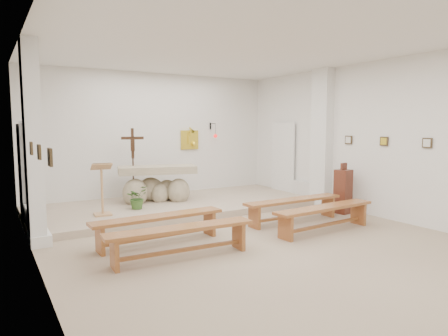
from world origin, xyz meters
TOP-DOWN VIEW (x-y plane):
  - ground at (0.00, 0.00)m, footprint 7.00×10.00m
  - wall_left at (-3.49, 0.00)m, footprint 0.02×10.00m
  - wall_right at (3.49, 0.00)m, footprint 0.02×10.00m
  - wall_back at (0.00, 4.99)m, footprint 7.00×0.02m
  - ceiling at (0.00, 0.00)m, footprint 7.00×10.00m
  - sanctuary_platform at (0.00, 3.50)m, footprint 6.98×3.00m
  - pilaster_left at (-3.37, 2.00)m, footprint 0.26×0.55m
  - pilaster_right at (3.37, 2.00)m, footprint 0.26×0.55m
  - gold_wall_relief at (1.05, 4.96)m, footprint 0.55×0.04m
  - sanctuary_lamp at (1.75, 4.71)m, footprint 0.11×0.36m
  - station_frame_left_front at (-3.47, -0.80)m, footprint 0.03×0.20m
  - station_frame_left_mid at (-3.47, 0.20)m, footprint 0.03×0.20m
  - station_frame_left_rear at (-3.47, 1.20)m, footprint 0.03×0.20m
  - station_frame_right_front at (3.47, -0.80)m, footprint 0.03×0.20m
  - station_frame_right_mid at (3.47, 0.20)m, footprint 0.03×0.20m
  - station_frame_right_rear at (3.47, 1.20)m, footprint 0.03×0.20m
  - radiator_left at (-3.43, 2.70)m, footprint 0.10×0.85m
  - radiator_right at (3.43, 2.70)m, footprint 0.10×0.85m
  - altar at (-0.40, 3.93)m, footprint 2.04×1.20m
  - lectern at (-1.98, 3.02)m, footprint 0.45×0.39m
  - crucifix_stand at (-0.87, 4.30)m, footprint 0.55×0.24m
  - potted_plant at (-1.13, 3.29)m, footprint 0.63×0.61m
  - donation_pedestal at (3.10, 0.99)m, footprint 0.37×0.37m
  - bench_left_front at (-1.53, 0.93)m, footprint 2.40×0.48m
  - bench_right_front at (1.53, 0.93)m, footprint 2.39×0.40m
  - bench_left_second at (-1.53, 0.01)m, footprint 2.41×0.50m
  - bench_right_second at (1.53, 0.01)m, footprint 2.41×0.52m

SIDE VIEW (x-z plane):
  - ground at x=0.00m, z-range 0.00..0.00m
  - sanctuary_platform at x=0.00m, z-range 0.00..0.15m
  - radiator_left at x=-3.43m, z-range 0.01..0.53m
  - radiator_right at x=3.43m, z-range 0.01..0.53m
  - bench_left_front at x=-1.53m, z-range 0.13..0.63m
  - bench_right_front at x=1.53m, z-range 0.13..0.63m
  - bench_left_second at x=-1.53m, z-range 0.13..0.63m
  - bench_right_second at x=1.53m, z-range 0.13..0.63m
  - potted_plant at x=-1.13m, z-range 0.15..0.69m
  - donation_pedestal at x=3.10m, z-range -0.07..1.13m
  - altar at x=-0.40m, z-range 0.04..1.02m
  - lectern at x=-1.98m, z-range 0.14..1.31m
  - crucifix_stand at x=-0.87m, z-range 0.29..2.14m
  - gold_wall_relief at x=1.05m, z-range 1.38..1.92m
  - station_frame_left_front at x=-3.47m, z-range 1.62..1.82m
  - station_frame_left_mid at x=-3.47m, z-range 1.62..1.82m
  - station_frame_left_rear at x=-3.47m, z-range 1.62..1.82m
  - station_frame_right_front at x=3.47m, z-range 1.62..1.82m
  - station_frame_right_mid at x=3.47m, z-range 1.62..1.82m
  - station_frame_right_rear at x=3.47m, z-range 1.62..1.82m
  - wall_left at x=-3.49m, z-range 0.00..3.50m
  - wall_right at x=3.49m, z-range 0.00..3.50m
  - wall_back at x=0.00m, z-range 0.00..3.50m
  - pilaster_left at x=-3.37m, z-range 0.00..3.50m
  - pilaster_right at x=3.37m, z-range 0.00..3.50m
  - sanctuary_lamp at x=1.75m, z-range 1.59..2.03m
  - ceiling at x=0.00m, z-range 3.48..3.50m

